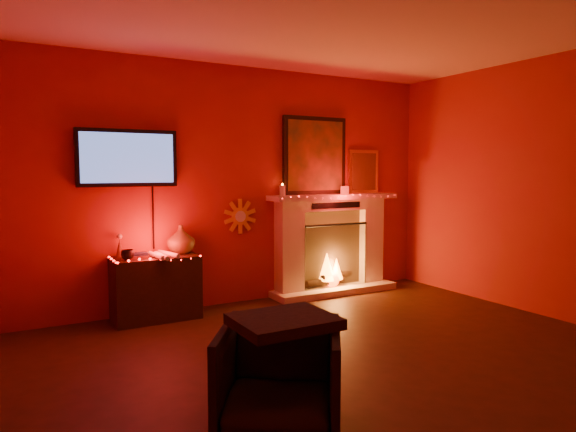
# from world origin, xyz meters

# --- Properties ---
(room) EXTENTS (5.00, 5.00, 5.00)m
(room) POSITION_xyz_m (0.00, 0.00, 1.35)
(room) COLOR black
(room) RESTS_ON ground
(floor) EXTENTS (5.00, 5.00, 0.00)m
(floor) POSITION_xyz_m (0.00, 0.00, 0.00)
(floor) COLOR black
(floor) RESTS_ON ground
(fireplace) EXTENTS (1.72, 0.40, 2.18)m
(fireplace) POSITION_xyz_m (1.14, 2.39, 0.72)
(fireplace) COLOR beige
(fireplace) RESTS_ON floor
(tv) EXTENTS (1.00, 0.07, 1.24)m
(tv) POSITION_xyz_m (-1.30, 2.45, 1.65)
(tv) COLOR black
(tv) RESTS_ON room
(sunburst_clock) EXTENTS (0.40, 0.03, 0.40)m
(sunburst_clock) POSITION_xyz_m (-0.05, 2.48, 1.00)
(sunburst_clock) COLOR orange
(sunburst_clock) RESTS_ON room
(console_table) EXTENTS (0.87, 0.54, 0.95)m
(console_table) POSITION_xyz_m (-1.07, 2.27, 0.38)
(console_table) COLOR black
(console_table) RESTS_ON floor
(armchair) EXTENTS (0.96, 0.97, 0.64)m
(armchair) POSITION_xyz_m (-1.07, -0.38, 0.32)
(armchair) COLOR black
(armchair) RESTS_ON floor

